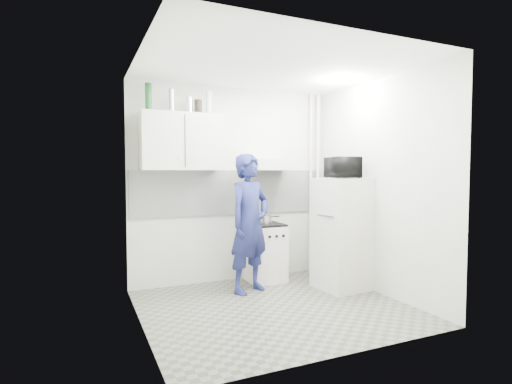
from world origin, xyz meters
name	(u,v)px	position (x,y,z in m)	size (l,w,h in m)	color
floor	(274,307)	(0.00, 0.00, 0.00)	(2.80, 2.80, 0.00)	#66685C
ceiling	(275,66)	(0.00, 0.00, 2.60)	(2.80, 2.80, 0.00)	white
wall_back	(233,185)	(0.00, 1.25, 1.30)	(2.80, 2.80, 0.00)	silver
wall_left	(141,191)	(-1.40, 0.00, 1.30)	(2.60, 2.60, 0.00)	silver
wall_right	(377,186)	(1.40, 0.00, 1.30)	(2.60, 2.60, 0.00)	silver
person	(250,223)	(-0.02, 0.64, 0.85)	(0.62, 0.41, 1.70)	navy
stove	(265,253)	(0.36, 1.00, 0.38)	(0.47, 0.47, 0.75)	silver
fridge	(342,234)	(1.10, 0.29, 0.70)	(0.58, 0.58, 1.40)	white
stove_top	(265,225)	(0.36, 1.00, 0.77)	(0.45, 0.45, 0.03)	black
saucepan	(265,219)	(0.38, 1.05, 0.83)	(0.18, 0.18, 0.10)	silver
microwave	(343,168)	(1.10, 0.29, 1.53)	(0.32, 0.48, 0.27)	black
bottle_a	(148,97)	(-1.14, 1.07, 2.37)	(0.08, 0.08, 0.33)	#144C1E
bottle_c	(172,101)	(-0.87, 1.07, 2.34)	(0.07, 0.07, 0.28)	silver
canister_a	(189,105)	(-0.65, 1.07, 2.30)	(0.08, 0.08, 0.20)	silver
canister_b	(198,107)	(-0.54, 1.07, 2.29)	(0.09, 0.09, 0.18)	black
bottle_e	(209,103)	(-0.39, 1.07, 2.35)	(0.08, 0.08, 0.30)	#B2B7BC
upper_cabinet	(182,142)	(-0.75, 1.07, 1.85)	(1.00, 0.35, 0.70)	white
range_hood	(271,165)	(0.45, 1.00, 1.57)	(0.60, 0.50, 0.14)	silver
backsplash	(234,192)	(0.00, 1.24, 1.20)	(2.74, 0.03, 0.60)	white
pipe_a	(318,184)	(1.30, 1.17, 1.30)	(0.05, 0.05, 2.60)	silver
pipe_b	(311,184)	(1.18, 1.17, 1.30)	(0.04, 0.04, 2.60)	silver
ceiling_spot_fixture	(341,81)	(1.00, 0.20, 2.57)	(0.10, 0.10, 0.02)	white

